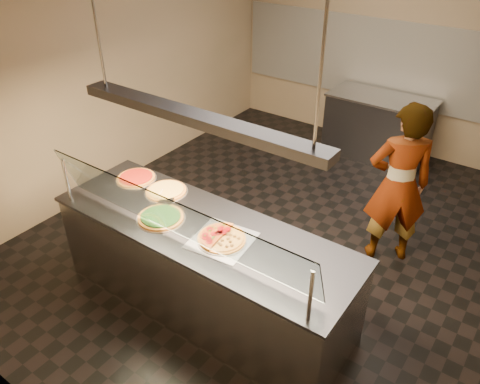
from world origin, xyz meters
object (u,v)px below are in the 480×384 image
Objects in this scene: pizza_spinach at (161,217)px; pizza_spatula at (163,196)px; sneeze_guard at (172,217)px; pizza_tomato at (136,178)px; pizza_cheese at (166,191)px; worker at (398,185)px; heat_lamp_housing at (196,118)px; perforated_tray at (222,240)px; half_pizza_sausage at (231,242)px; serving_counter at (204,267)px; prep_table at (378,127)px; half_pizza_pepperoni at (213,233)px.

pizza_spinach is 1.75× the size of pizza_spatula.
sneeze_guard is 6.48× the size of pizza_tomato.
pizza_spinach reaches higher than pizza_cheese.
heat_lamp_housing is (-1.14, -1.74, 1.06)m from worker.
heat_lamp_housing reaches higher than pizza_spinach.
heat_lamp_housing reaches higher than perforated_tray.
sneeze_guard reaches higher than perforated_tray.
sneeze_guard reaches higher than half_pizza_sausage.
serving_counter is at bearing -20.38° from pizza_cheese.
half_pizza_sausage reaches higher than pizza_spinach.
half_pizza_sausage is at bearing -16.13° from pizza_cheese.
pizza_cheese is 1.64× the size of pizza_spatula.
serving_counter is 6.86× the size of half_pizza_sausage.
pizza_tomato reaches higher than perforated_tray.
sneeze_guard is 1.15× the size of heat_lamp_housing.
pizza_cheese is at bearing 163.87° from half_pizza_sausage.
heat_lamp_housing is (-0.36, 0.05, 0.99)m from half_pizza_sausage.
pizza_tomato is 3.89m from prep_table.
prep_table is at bearing 88.28° from sneeze_guard.
heat_lamp_housing reaches higher than pizza_cheese.
half_pizza_pepperoni is at bearing -17.21° from heat_lamp_housing.
prep_table is (0.13, 3.92, 0.00)m from serving_counter.
half_pizza_sausage is 1.95m from worker.
pizza_spatula reaches higher than serving_counter.
pizza_cheese is 0.28× the size of prep_table.
sneeze_guard reaches higher than serving_counter.
pizza_spatula is (0.06, -0.11, 0.01)m from pizza_cheese.
pizza_spinach is at bearing -162.03° from heat_lamp_housing.
heat_lamp_housing is at bearing 23.06° from worker.
worker is at bearing 40.08° from pizza_cheese.
pizza_tomato is (-1.23, 0.29, -0.02)m from half_pizza_pepperoni.
worker is at bearing 56.65° from heat_lamp_housing.
heat_lamp_housing is at bearing 162.79° from half_pizza_pepperoni.
sneeze_guard is 0.43m from half_pizza_pepperoni.
sneeze_guard reaches higher than prep_table.
serving_counter is at bearing -12.10° from pizza_spatula.
half_pizza_sausage reaches higher than prep_table.
half_pizza_sausage is 1.04m from pizza_cheese.
heat_lamp_housing is at bearing 90.00° from sneeze_guard.
half_pizza_sausage is at bearing 0.14° from half_pizza_pepperoni.
pizza_tomato is at bearing 151.12° from sneeze_guard.
sneeze_guard is 1.48× the size of worker.
pizza_spatula is (-0.58, 0.12, 0.49)m from serving_counter.
serving_counter is at bearing 168.87° from perforated_tray.
perforated_tray is 0.10m from half_pizza_sausage.
pizza_spatula is 0.11× the size of heat_lamp_housing.
perforated_tray is 0.10m from half_pizza_pepperoni.
pizza_cheese is at bearing 137.75° from sneeze_guard.
sneeze_guard reaches higher than pizza_spatula.
serving_counter is 0.62m from pizza_spinach.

